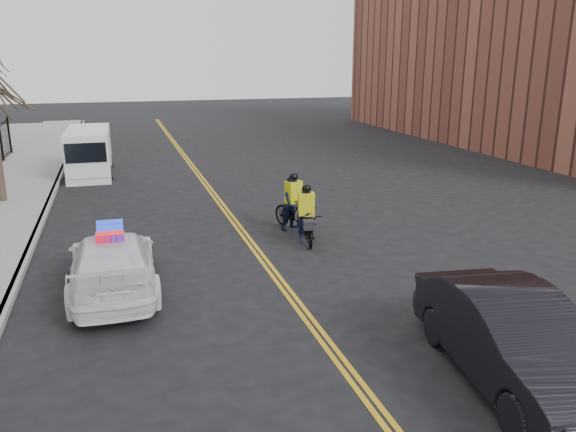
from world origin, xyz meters
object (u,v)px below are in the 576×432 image
Objects in this scene: dark_sedan at (515,340)px; cargo_van at (89,153)px; cyclist_near at (306,223)px; cyclist_far at (294,207)px; police_cruiser at (113,262)px.

dark_sedan is 21.13m from cargo_van.
cyclist_near is (6.25, -12.02, -0.41)m from cargo_van.
dark_sedan is at bearing -106.95° from cyclist_far.
cyclist_far reaches higher than police_cruiser.
cargo_van is at bearing 98.55° from cyclist_far.
cyclist_far is at bearing -58.64° from cargo_van.
cargo_van is at bearing 117.50° from dark_sedan.
cyclist_near is at bearing 104.13° from dark_sedan.
police_cruiser is at bearing 144.35° from dark_sedan.
cargo_van is (-0.92, 14.01, 0.33)m from police_cruiser.
cargo_van is 2.71× the size of cyclist_far.
dark_sedan reaches higher than police_cruiser.
cyclist_far is at bearing 102.87° from dark_sedan.
dark_sedan is 7.92m from cyclist_near.
dark_sedan is 2.54× the size of cyclist_far.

